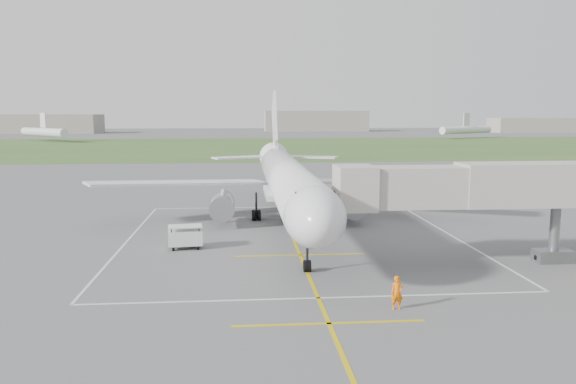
{
  "coord_description": "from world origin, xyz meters",
  "views": [
    {
      "loc": [
        -4.41,
        -51.19,
        10.68
      ],
      "look_at": [
        -0.41,
        -4.0,
        4.0
      ],
      "focal_mm": 35.0,
      "sensor_mm": 36.0,
      "label": 1
    }
  ],
  "objects": [
    {
      "name": "ground",
      "position": [
        0.0,
        0.0,
        0.0
      ],
      "size": [
        700.0,
        700.0,
        0.0
      ],
      "primitive_type": "plane",
      "color": "#4F4F51",
      "rests_on": "ground"
    },
    {
      "name": "grass_strip",
      "position": [
        0.0,
        130.0,
        0.01
      ],
      "size": [
        700.0,
        120.0,
        0.02
      ],
      "primitive_type": "cube",
      "color": "#355B27",
      "rests_on": "ground"
    },
    {
      "name": "apron_markings",
      "position": [
        0.0,
        -5.82,
        0.01
      ],
      "size": [
        28.2,
        60.0,
        0.01
      ],
      "color": "gold",
      "rests_on": "ground"
    },
    {
      "name": "airliner",
      "position": [
        -0.0,
        0.75,
        4.39
      ],
      "size": [
        38.93,
        46.75,
        13.52
      ],
      "color": "silver",
      "rests_on": "ground"
    },
    {
      "name": "jet_bridge",
      "position": [
        15.72,
        -13.5,
        4.74
      ],
      "size": [
        23.4,
        5.0,
        7.2
      ],
      "color": "#9D968D",
      "rests_on": "ground"
    },
    {
      "name": "baggage_cart",
      "position": [
        -8.85,
        -7.13,
        0.94
      ],
      "size": [
        2.8,
        1.86,
        1.84
      ],
      "rotation": [
        0.0,
        0.0,
        0.11
      ],
      "color": "silver",
      "rests_on": "ground"
    },
    {
      "name": "ramp_worker_nose",
      "position": [
        4.04,
        -22.21,
        0.94
      ],
      "size": [
        0.7,
        0.47,
        1.87
      ],
      "primitive_type": "imported",
      "rotation": [
        0.0,
        0.0,
        -0.04
      ],
      "color": "orange",
      "rests_on": "ground"
    },
    {
      "name": "ramp_worker_wing",
      "position": [
        -6.05,
        3.6,
        0.87
      ],
      "size": [
        1.01,
        0.89,
        1.74
      ],
      "primitive_type": "imported",
      "rotation": [
        0.0,
        0.0,
        2.82
      ],
      "color": "#FF6208",
      "rests_on": "ground"
    },
    {
      "name": "distant_hangars",
      "position": [
        -16.15,
        265.19,
        5.17
      ],
      "size": [
        345.0,
        49.0,
        12.0
      ],
      "color": "gray",
      "rests_on": "ground"
    },
    {
      "name": "distant_aircraft",
      "position": [
        6.88,
        175.59,
        3.59
      ],
      "size": [
        197.07,
        37.31,
        8.85
      ],
      "color": "silver",
      "rests_on": "ground"
    }
  ]
}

